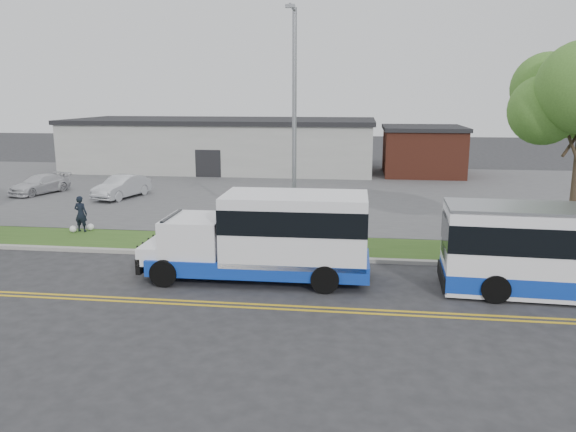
# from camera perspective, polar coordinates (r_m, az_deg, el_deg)

# --- Properties ---
(ground) EXTENTS (140.00, 140.00, 0.00)m
(ground) POSITION_cam_1_polar(r_m,az_deg,el_deg) (21.58, -8.25, -4.89)
(ground) COLOR #28282B
(ground) RESTS_ON ground
(lane_line_north) EXTENTS (70.00, 0.12, 0.01)m
(lane_line_north) POSITION_cam_1_polar(r_m,az_deg,el_deg) (18.10, -11.56, -8.38)
(lane_line_north) COLOR gold
(lane_line_north) RESTS_ON ground
(lane_line_south) EXTENTS (70.00, 0.12, 0.01)m
(lane_line_south) POSITION_cam_1_polar(r_m,az_deg,el_deg) (17.84, -11.88, -8.71)
(lane_line_south) COLOR gold
(lane_line_south) RESTS_ON ground
(curb) EXTENTS (80.00, 0.30, 0.15)m
(curb) POSITION_cam_1_polar(r_m,az_deg,el_deg) (22.58, -7.51, -3.90)
(curb) COLOR #9E9B93
(curb) RESTS_ON ground
(verge) EXTENTS (80.00, 3.30, 0.10)m
(verge) POSITION_cam_1_polar(r_m,az_deg,el_deg) (24.26, -6.41, -2.80)
(verge) COLOR #2F511B
(verge) RESTS_ON ground
(parking_lot) EXTENTS (80.00, 25.00, 0.10)m
(parking_lot) POSITION_cam_1_polar(r_m,az_deg,el_deg) (37.80, -1.31, 2.67)
(parking_lot) COLOR #4C4C4F
(parking_lot) RESTS_ON ground
(commercial_building) EXTENTS (25.40, 10.40, 4.35)m
(commercial_building) POSITION_cam_1_polar(r_m,az_deg,el_deg) (48.45, -6.57, 7.23)
(commercial_building) COLOR #9E9E99
(commercial_building) RESTS_ON ground
(brick_wing) EXTENTS (6.30, 7.30, 3.90)m
(brick_wing) POSITION_cam_1_polar(r_m,az_deg,el_deg) (46.29, 13.49, 6.47)
(brick_wing) COLOR brown
(brick_wing) RESTS_ON ground
(streetlight_near) EXTENTS (0.35, 1.53, 9.50)m
(streetlight_near) POSITION_cam_1_polar(r_m,az_deg,el_deg) (22.75, 0.63, 9.52)
(streetlight_near) COLOR gray
(streetlight_near) RESTS_ON verge
(shuttle_bus) EXTENTS (7.95, 2.76, 3.03)m
(shuttle_bus) POSITION_cam_1_polar(r_m,az_deg,el_deg) (19.27, -1.57, -1.85)
(shuttle_bus) COLOR #1038AF
(shuttle_bus) RESTS_ON ground
(pedestrian) EXTENTS (0.64, 0.44, 1.67)m
(pedestrian) POSITION_cam_1_polar(r_m,az_deg,el_deg) (27.58, -20.31, 0.22)
(pedestrian) COLOR black
(pedestrian) RESTS_ON verge
(parked_car_a) EXTENTS (2.48, 4.42, 1.38)m
(parked_car_a) POSITION_cam_1_polar(r_m,az_deg,el_deg) (35.94, -16.51, 2.87)
(parked_car_a) COLOR silver
(parked_car_a) RESTS_ON parking_lot
(parked_car_b) EXTENTS (2.87, 4.43, 1.19)m
(parked_car_b) POSITION_cam_1_polar(r_m,az_deg,el_deg) (39.38, -23.92, 2.96)
(parked_car_b) COLOR silver
(parked_car_b) RESTS_ON parking_lot
(grocery_bag_left) EXTENTS (0.32, 0.32, 0.32)m
(grocery_bag_left) POSITION_cam_1_polar(r_m,az_deg,el_deg) (27.64, -20.99, -1.24)
(grocery_bag_left) COLOR white
(grocery_bag_left) RESTS_ON verge
(grocery_bag_right) EXTENTS (0.32, 0.32, 0.32)m
(grocery_bag_right) POSITION_cam_1_polar(r_m,az_deg,el_deg) (27.79, -19.42, -1.06)
(grocery_bag_right) COLOR white
(grocery_bag_right) RESTS_ON verge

